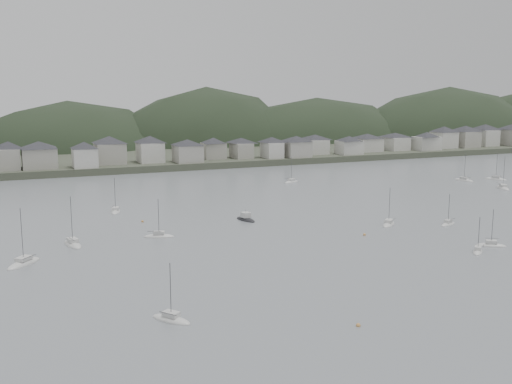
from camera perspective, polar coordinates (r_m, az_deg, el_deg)
name	(u,v)px	position (r m, az deg, el deg)	size (l,w,h in m)	color
ground	(422,291)	(109.81, 15.72, -9.21)	(900.00, 900.00, 0.00)	slate
far_shore_land	(119,145)	(382.64, -13.05, 4.46)	(900.00, 250.00, 3.00)	#383D2D
forested_ridge	(136,169)	(359.90, -11.50, 2.15)	(851.55, 103.94, 102.57)	black
waterfront_town	(264,145)	(289.60, 0.82, 4.52)	(451.48, 28.46, 12.92)	#9C9A8F
sailboat_lead	(291,182)	(229.00, 3.44, 0.98)	(8.03, 5.73, 10.61)	silver
moored_fleet	(263,232)	(147.37, 0.69, -3.92)	(264.60, 158.33, 12.59)	silver
motor_launch_far	(246,219)	(161.81, -1.00, -2.64)	(4.45, 8.03, 3.82)	black
mooring_buoys	(297,241)	(139.53, 3.95, -4.74)	(180.45, 84.77, 0.70)	#C28640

